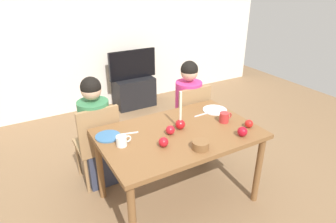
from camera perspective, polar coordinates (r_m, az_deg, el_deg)
ground_plane at (r=3.04m, az=1.95°, el=-16.46°), size 7.68×7.68×0.00m
back_wall at (r=4.73m, az=-15.11°, el=15.72°), size 6.40×0.10×2.60m
dining_table at (r=2.64m, az=2.16°, el=-5.61°), size 1.40×0.90×0.75m
chair_left at (r=3.01m, az=-13.53°, el=-5.60°), size 0.40×0.40×0.90m
chair_right at (r=3.41m, az=4.20°, el=-1.04°), size 0.40×0.40×0.90m
person_left_child at (r=3.01m, az=-13.82°, el=-4.38°), size 0.30×0.30×1.17m
person_right_child at (r=3.41m, az=3.93°, el=0.03°), size 0.30×0.30×1.17m
tv_stand at (r=4.90m, az=-6.66°, el=3.83°), size 0.64×0.40×0.48m
tv at (r=4.75m, az=-6.95°, el=9.11°), size 0.79×0.05×0.46m
candle_centerpiece at (r=2.62m, az=2.41°, el=-1.99°), size 0.09×0.09×0.36m
plate_left at (r=2.57m, az=-11.65°, el=-4.77°), size 0.22×0.22×0.01m
plate_right at (r=3.03m, az=9.13°, el=0.30°), size 0.25×0.25×0.01m
mug_left at (r=2.41m, az=-9.00°, el=-5.70°), size 0.13×0.09×0.09m
mug_right at (r=2.80m, az=10.97°, el=-1.13°), size 0.13×0.09×0.10m
fork_left at (r=2.59m, az=-7.79°, el=-4.27°), size 0.18×0.06×0.01m
fork_right at (r=2.92m, az=6.63°, el=-0.60°), size 0.18×0.02×0.01m
bowl_walnuts at (r=2.36m, az=6.37°, el=-6.55°), size 0.14×0.14×0.07m
apple_near_candle at (r=2.54m, az=0.45°, el=-3.64°), size 0.08×0.08×0.08m
apple_by_left_plate at (r=2.60m, az=14.33°, el=-3.82°), size 0.09×0.09×0.09m
apple_by_right_mug at (r=2.76m, az=15.53°, el=-2.31°), size 0.08×0.08×0.08m
apple_far_edge at (r=2.37m, az=-0.89°, el=-5.98°), size 0.08×0.08×0.08m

